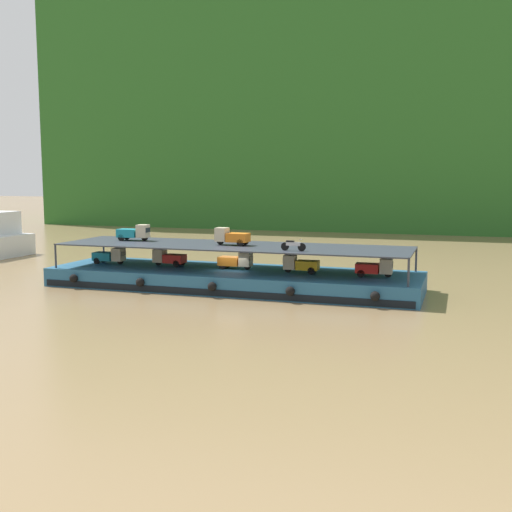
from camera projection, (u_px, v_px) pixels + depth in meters
name	position (u px, v px, depth m)	size (l,w,h in m)	color
ground_plane	(232.00, 288.00, 50.29)	(400.00, 400.00, 0.00)	olive
hillside_far_bank	(368.00, 92.00, 114.77)	(116.44, 39.01, 43.47)	#286023
cargo_barge	(232.00, 279.00, 50.17)	(30.00, 8.72, 1.50)	#23567A
cargo_rack	(232.00, 246.00, 49.86)	(28.40, 7.38, 2.00)	#2D333D
mini_truck_lower_stern	(110.00, 256.00, 53.54)	(2.78, 1.26, 1.38)	teal
mini_truck_lower_aft	(169.00, 258.00, 52.29)	(2.76, 1.23, 1.38)	red
mini_truck_lower_mid	(236.00, 261.00, 50.45)	(2.77, 1.24, 1.38)	orange
mini_truck_lower_fore	(300.00, 264.00, 48.39)	(2.77, 1.25, 1.38)	gold
mini_truck_lower_bow	(375.00, 268.00, 46.52)	(2.77, 1.25, 1.38)	red
mini_truck_upper_stern	(134.00, 233.00, 53.41)	(2.79, 1.30, 1.38)	teal
mini_truck_upper_mid	(232.00, 237.00, 49.79)	(2.79, 1.28, 1.38)	orange
motorcycle_upper_port	(293.00, 245.00, 45.95)	(1.90, 0.55, 0.87)	black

